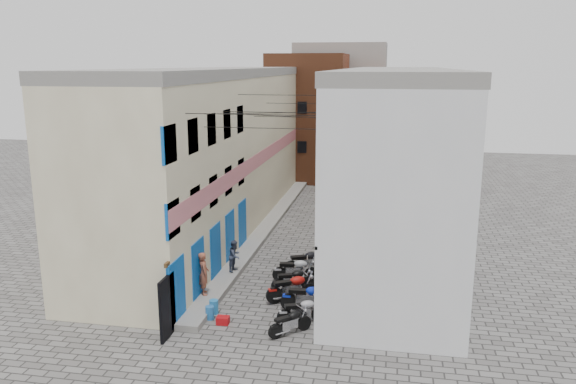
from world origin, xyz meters
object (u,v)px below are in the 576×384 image
Objects in this scene: motorcycle_b at (302,310)px; motorcycle_g at (306,260)px; red_crate at (223,320)px; person_a at (204,273)px; motorcycle_e at (293,279)px; motorcycle_c at (308,296)px; water_jug_near at (210,313)px; motorcycle_d at (292,286)px; water_jug_far at (214,307)px; motorcycle_f at (296,268)px; person_b at (235,256)px; motorcycle_a at (290,321)px.

motorcycle_b is 0.89× the size of motorcycle_g.
motorcycle_g is 4.66× the size of red_crate.
person_a is 2.56m from red_crate.
motorcycle_e is at bearing -34.14° from motorcycle_g.
motorcycle_b is at bearing -3.27° from motorcycle_c.
motorcycle_c is at bearing 21.45° from water_jug_near.
red_crate is (-2.11, -2.44, -0.48)m from motorcycle_d.
motorcycle_c reaches higher than motorcycle_e.
motorcycle_e is at bearing 176.14° from motorcycle_b.
motorcycle_c reaches higher than red_crate.
motorcycle_f is at bearing 56.57° from water_jug_far.
person_a is 3.88× the size of red_crate.
red_crate is at bearing -157.09° from person_b.
person_b is at bearing 171.47° from motorcycle_a.
person_a is 3.46× the size of water_jug_near.
motorcycle_d is 1.03× the size of motorcycle_g.
motorcycle_b is at bearing -3.35° from water_jug_far.
motorcycle_e is at bearing -90.74° from person_a.
person_b reaches higher than motorcycle_e.
water_jug_near is (-3.41, -0.28, -0.29)m from motorcycle_b.
motorcycle_g is (-0.62, 5.00, 0.07)m from motorcycle_b.
motorcycle_g reaches higher than motorcycle_e.
person_b is (-2.97, 2.19, 0.33)m from motorcycle_d.
motorcycle_g reaches higher than motorcycle_f.
motorcycle_c reaches higher than water_jug_far.
water_jug_far is (-3.14, 1.12, -0.23)m from motorcycle_a.
motorcycle_f reaches higher than motorcycle_a.
motorcycle_d is 4.00× the size of water_jug_far.
water_jug_near is at bearing -55.71° from motorcycle_g.
person_a is (-3.47, -0.51, 0.50)m from motorcycle_d.
motorcycle_d is at bearing -179.48° from motorcycle_b.
motorcycle_g is 5.56m from water_jug_far.
water_jug_near is 0.67m from red_crate.
motorcycle_a is at bearing -145.83° from person_a.
person_a reaches higher than motorcycle_f.
person_a reaches higher than motorcycle_g.
person_a is 1.24× the size of person_b.
motorcycle_f is at bearing -44.55° from motorcycle_g.
motorcycle_d is 1.17× the size of motorcycle_e.
water_jug_near is (-2.79, -5.28, -0.35)m from motorcycle_g.
motorcycle_a is at bearing -24.48° from motorcycle_g.
motorcycle_f is at bearing -162.81° from motorcycle_c.
motorcycle_e is (-0.58, 3.82, 0.04)m from motorcycle_a.
motorcycle_b is 4.13× the size of red_crate.
water_jug_near is at bearing 153.63° from red_crate.
motorcycle_g is at bearing 153.42° from motorcycle_f.
motorcycle_d is at bearing -107.24° from person_a.
motorcycle_a is 3.83× the size of red_crate.
motorcycle_e is 4.01m from red_crate.
water_jug_near is 0.94× the size of water_jug_far.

